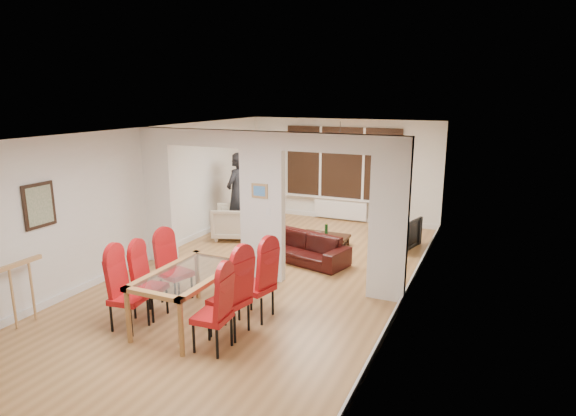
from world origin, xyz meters
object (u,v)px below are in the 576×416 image
Objects in this scene: sofa at (303,248)px; bowl at (318,234)px; armchair at (232,222)px; television at (406,235)px; dining_chair_lb at (150,284)px; coffee_table at (324,240)px; dining_chair_ra at (212,311)px; dining_chair_rb at (229,295)px; dining_chair_rc at (256,282)px; person at (237,193)px; dining_chair_la at (128,293)px; dining_table at (190,298)px; dining_chair_lc at (176,269)px; bottle at (326,230)px.

sofa is 1.02m from bowl.
armchair reaches higher than television.
dining_chair_lb is 0.98× the size of coffee_table.
dining_chair_ra is at bearing -71.84° from sofa.
dining_chair_rb is 1.03× the size of dining_chair_rc.
person is 7.99× the size of bowl.
dining_chair_ra is (1.36, -0.00, -0.00)m from dining_chair_la.
dining_chair_rb is at bearing -86.09° from bowl.
dining_table is 0.85m from dining_chair_ra.
dining_chair_ra reaches higher than dining_chair_lc.
dining_chair_la is at bearing -104.77° from bottle.
person is at bearing 136.45° from dining_chair_rc.
dining_chair_lb is at bearing -95.09° from sofa.
person is (-2.16, 1.23, 0.68)m from sofa.
television is at bearing 70.09° from dining_chair_lc.
dining_chair_lc reaches higher than bottle.
dining_chair_rb is at bearing -88.41° from bottle.
dining_chair_la is at bearing 165.50° from television.
armchair is (-0.94, 3.30, -0.14)m from dining_chair_lc.
bottle is (1.22, 3.61, -0.15)m from dining_chair_lc.
bottle is (2.27, -0.17, -0.58)m from person.
bowl is (-0.38, 3.59, -0.29)m from dining_chair_rc.
bowl is (1.05, 3.56, -0.25)m from dining_chair_lc.
television is at bearing 57.51° from sofa.
television is 4.03× the size of bottle.
dining_chair_la reaches higher than dining_table.
person reaches higher than dining_chair_la.
dining_chair_lc is at bearing 167.96° from dining_chair_rb.
dining_chair_la is 0.56× the size of person.
dining_chair_rc is 0.59× the size of person.
bowl is at bearing -164.37° from bottle.
dining_chair_rb is at bearing 87.90° from dining_chair_ra.
dining_table is 4.27m from coffee_table.
dining_table is at bearing 22.99° from person.
dining_chair_rc is 3.62m from bowl.
person is (-2.39, 4.39, 0.38)m from dining_chair_rb.
armchair is at bearing -172.44° from bowl.
person is (-1.05, 4.83, 0.41)m from dining_chair_la.
dining_chair_lb is 1.55m from dining_chair_rc.
coffee_table is (-0.18, 4.28, -0.45)m from dining_chair_rb.
dining_chair_lb is at bearing -167.31° from dining_chair_rb.
dining_chair_lc is 3.43m from armchair.
dining_chair_ra is at bearing -8.01° from dining_chair_la.
dining_chair_lb is at bearing -175.73° from dining_table.
bowl is at bearing -135.79° from coffee_table.
television is at bearing 16.07° from coffee_table.
dining_chair_ra is (1.35, -1.05, 0.01)m from dining_chair_lc.
dining_table is 4.15m from bowl.
dining_chair_la is 4.74m from bowl.
armchair is 2.15m from coffee_table.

